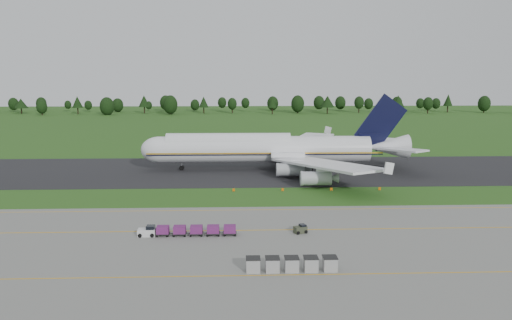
{
  "coord_description": "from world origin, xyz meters",
  "views": [
    {
      "loc": [
        0.86,
        -97.5,
        24.15
      ],
      "look_at": [
        4.52,
        2.0,
        7.19
      ],
      "focal_mm": 35.0,
      "sensor_mm": 36.0,
      "label": 1
    }
  ],
  "objects_px": {
    "utility_cart": "(300,230)",
    "edge_markers": "(307,189)",
    "aircraft": "(270,148)",
    "uld_row": "(292,264)",
    "baggage_train": "(186,230)"
  },
  "relations": [
    {
      "from": "baggage_train",
      "to": "utility_cart",
      "type": "height_order",
      "value": "baggage_train"
    },
    {
      "from": "baggage_train",
      "to": "edge_markers",
      "type": "xyz_separation_m",
      "value": [
        22.57,
        29.27,
        -0.6
      ]
    },
    {
      "from": "uld_row",
      "to": "edge_markers",
      "type": "height_order",
      "value": "uld_row"
    },
    {
      "from": "uld_row",
      "to": "edge_markers",
      "type": "relative_size",
      "value": 0.36
    },
    {
      "from": "aircraft",
      "to": "uld_row",
      "type": "distance_m",
      "value": 67.96
    },
    {
      "from": "utility_cart",
      "to": "edge_markers",
      "type": "distance_m",
      "value": 29.1
    },
    {
      "from": "utility_cart",
      "to": "uld_row",
      "type": "bearing_deg",
      "value": -101.19
    },
    {
      "from": "aircraft",
      "to": "baggage_train",
      "type": "relative_size",
      "value": 4.63
    },
    {
      "from": "baggage_train",
      "to": "uld_row",
      "type": "bearing_deg",
      "value": -44.75
    },
    {
      "from": "utility_cart",
      "to": "uld_row",
      "type": "height_order",
      "value": "uld_row"
    },
    {
      "from": "baggage_train",
      "to": "utility_cart",
      "type": "bearing_deg",
      "value": 1.99
    },
    {
      "from": "aircraft",
      "to": "utility_cart",
      "type": "distance_m",
      "value": 52.98
    },
    {
      "from": "aircraft",
      "to": "edge_markers",
      "type": "distance_m",
      "value": 25.47
    },
    {
      "from": "aircraft",
      "to": "utility_cart",
      "type": "xyz_separation_m",
      "value": [
        1.42,
        -52.73,
        -5.01
      ]
    },
    {
      "from": "baggage_train",
      "to": "edge_markers",
      "type": "bearing_deg",
      "value": 52.37
    }
  ]
}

